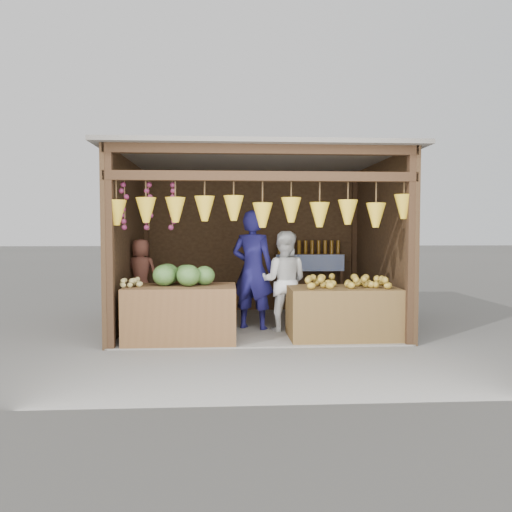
{
  "coord_description": "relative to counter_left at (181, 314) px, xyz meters",
  "views": [
    {
      "loc": [
        -0.46,
        -7.8,
        1.52
      ],
      "look_at": [
        -0.01,
        -0.1,
        1.11
      ],
      "focal_mm": 35.0,
      "sensor_mm": 36.0,
      "label": 1
    }
  ],
  "objects": [
    {
      "name": "ground",
      "position": [
        1.08,
        1.07,
        -0.38
      ],
      "size": [
        80.0,
        80.0,
        0.0
      ],
      "primitive_type": "plane",
      "color": "#514F49",
      "rests_on": "ground"
    },
    {
      "name": "stall_structure",
      "position": [
        1.05,
        1.03,
        1.28
      ],
      "size": [
        4.3,
        3.3,
        2.66
      ],
      "color": "slate",
      "rests_on": "ground"
    },
    {
      "name": "back_shelf",
      "position": [
        2.13,
        2.36,
        0.49
      ],
      "size": [
        1.25,
        0.32,
        1.32
      ],
      "color": "#382314",
      "rests_on": "ground"
    },
    {
      "name": "counter_left",
      "position": [
        0.0,
        0.0,
        0.0
      ],
      "size": [
        1.48,
        0.85,
        0.77
      ],
      "primitive_type": "cube",
      "color": "#4A2D18",
      "rests_on": "ground"
    },
    {
      "name": "counter_right",
      "position": [
        2.23,
        0.08,
        -0.02
      ],
      "size": [
        1.49,
        0.85,
        0.72
      ],
      "primitive_type": "cube",
      "color": "#51391B",
      "rests_on": "ground"
    },
    {
      "name": "stool",
      "position": [
        -0.72,
        1.14,
        -0.23
      ],
      "size": [
        0.33,
        0.33,
        0.31
      ],
      "primitive_type": "cube",
      "color": "black",
      "rests_on": "ground"
    },
    {
      "name": "man_standing",
      "position": [
        1.01,
        0.79,
        0.52
      ],
      "size": [
        0.78,
        0.66,
        1.81
      ],
      "primitive_type": "imported",
      "rotation": [
        0.0,
        0.0,
        2.73
      ],
      "color": "#16144B",
      "rests_on": "ground"
    },
    {
      "name": "woman_standing",
      "position": [
        1.47,
        0.65,
        0.37
      ],
      "size": [
        0.85,
        0.73,
        1.5
      ],
      "primitive_type": "imported",
      "rotation": [
        0.0,
        0.0,
        2.89
      ],
      "color": "silver",
      "rests_on": "ground"
    },
    {
      "name": "vendor_seated",
      "position": [
        -0.72,
        1.14,
        0.46
      ],
      "size": [
        0.59,
        0.45,
        1.07
      ],
      "primitive_type": "imported",
      "rotation": [
        0.0,
        0.0,
        2.91
      ],
      "color": "brown",
      "rests_on": "stool"
    },
    {
      "name": "melon_pile",
      "position": [
        -0.03,
        0.07,
        0.54
      ],
      "size": [
        1.0,
        0.5,
        0.32
      ],
      "primitive_type": null,
      "color": "#174512",
      "rests_on": "counter_left"
    },
    {
      "name": "tanfruit_pile",
      "position": [
        -0.64,
        -0.05,
        0.45
      ],
      "size": [
        0.34,
        0.4,
        0.13
      ],
      "primitive_type": null,
      "color": "#9B9247",
      "rests_on": "counter_left"
    },
    {
      "name": "mango_pile",
      "position": [
        2.3,
        0.09,
        0.45
      ],
      "size": [
        1.4,
        0.64,
        0.22
      ],
      "primitive_type": null,
      "color": "#BE5A19",
      "rests_on": "counter_right"
    }
  ]
}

